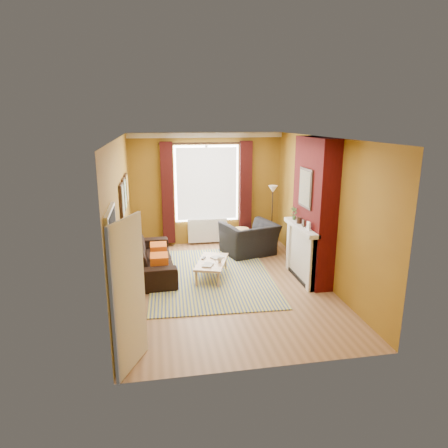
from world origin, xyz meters
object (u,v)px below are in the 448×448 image
at_px(sofa, 152,258).
at_px(wicker_stool, 241,237).
at_px(coffee_table, 212,263).
at_px(floor_lamp, 273,199).
at_px(armchair, 249,239).

distance_m(sofa, wicker_stool, 2.63).
distance_m(coffee_table, floor_lamp, 2.66).
distance_m(sofa, coffee_table, 1.29).
xyz_separation_m(armchair, coffee_table, (-1.09, -1.29, -0.06)).
height_order(coffee_table, floor_lamp, floor_lamp).
height_order(sofa, wicker_stool, sofa).
bearing_deg(armchair, floor_lamp, -162.13).
bearing_deg(wicker_stool, floor_lamp, -11.10).
bearing_deg(coffee_table, sofa, 175.61).
relative_size(coffee_table, wicker_stool, 2.52).
distance_m(armchair, coffee_table, 1.69).
distance_m(sofa, floor_lamp, 3.35).
bearing_deg(coffee_table, floor_lamp, 63.22).
height_order(wicker_stool, floor_lamp, floor_lamp).
relative_size(wicker_stool, floor_lamp, 0.30).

